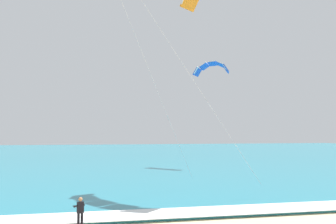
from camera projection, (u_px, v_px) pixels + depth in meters
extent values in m
cube|color=teal|center=(116.00, 154.00, 78.11)|extent=(200.00, 120.00, 0.20)
cube|color=white|center=(151.00, 214.00, 20.32)|extent=(200.00, 2.57, 0.04)
cylinder|color=black|center=(78.00, 221.00, 17.92)|extent=(0.14, 0.14, 0.84)
cylinder|color=black|center=(82.00, 221.00, 18.05)|extent=(0.14, 0.14, 0.84)
cube|color=black|center=(80.00, 207.00, 18.03)|extent=(0.39, 0.34, 0.60)
sphere|color=#9E704C|center=(80.00, 199.00, 18.06)|extent=(0.22, 0.22, 0.22)
cylinder|color=black|center=(76.00, 206.00, 18.04)|extent=(0.32, 0.49, 0.22)
cylinder|color=black|center=(82.00, 206.00, 18.27)|extent=(0.32, 0.49, 0.22)
cylinder|color=black|center=(77.00, 205.00, 18.33)|extent=(0.50, 0.29, 0.04)
cube|color=#3F3F42|center=(79.00, 211.00, 18.11)|extent=(0.14, 0.13, 0.10)
cube|color=orange|center=(191.00, 0.00, 31.31)|extent=(2.07, 1.68, 1.88)
cylinder|color=#B2B2B7|center=(187.00, 70.00, 22.45)|extent=(13.01, 4.74, 16.53)
cylinder|color=#B2B2B7|center=(151.00, 76.00, 24.85)|extent=(9.00, 10.42, 16.53)
cube|color=blue|center=(226.00, 69.00, 48.28)|extent=(1.08, 1.48, 1.38)
cube|color=white|center=(225.00, 67.00, 47.96)|extent=(0.66, 0.67, 1.10)
cube|color=blue|center=(220.00, 64.00, 49.21)|extent=(1.44, 1.62, 1.10)
cube|color=white|center=(219.00, 62.00, 48.88)|extent=(0.92, 0.89, 0.72)
cube|color=blue|center=(213.00, 64.00, 50.08)|extent=(1.63, 1.63, 0.57)
cube|color=white|center=(211.00, 62.00, 49.75)|extent=(1.00, 1.00, 0.17)
cube|color=blue|center=(204.00, 66.00, 50.69)|extent=(1.62, 1.44, 1.10)
cube|color=white|center=(203.00, 64.00, 50.36)|extent=(0.90, 0.91, 0.72)
cube|color=blue|center=(197.00, 72.00, 50.90)|extent=(1.48, 1.09, 1.38)
cube|color=white|center=(196.00, 70.00, 50.58)|extent=(0.67, 0.65, 1.10)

